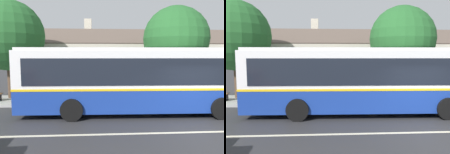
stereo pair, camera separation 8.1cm
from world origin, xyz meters
TOP-DOWN VIEW (x-y plane):
  - ground_plane at (0.00, 0.00)m, footprint 300.00×300.00m
  - sidewalk_far at (0.00, 6.00)m, footprint 60.00×3.00m
  - lane_divider_stripe at (0.00, 0.00)m, footprint 60.00×0.16m
  - community_building at (2.09, 13.26)m, footprint 26.61×8.52m
  - transit_bus at (-2.08, 2.90)m, footprint 11.63×2.96m
  - street_tree_primary at (0.98, 6.67)m, footprint 4.27×4.27m
  - street_tree_secondary at (-9.64, 6.69)m, footprint 4.45×4.45m

SIDE VIEW (x-z plane):
  - ground_plane at x=0.00m, z-range 0.00..0.00m
  - lane_divider_stripe at x=0.00m, z-range 0.00..0.01m
  - sidewalk_far at x=0.00m, z-range 0.00..0.15m
  - transit_bus at x=-2.08m, z-range 0.12..3.35m
  - community_building at x=2.09m, z-range -1.20..5.20m
  - street_tree_primary at x=0.98m, z-range 0.77..6.89m
  - street_tree_secondary at x=-9.64m, z-range 0.80..7.16m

